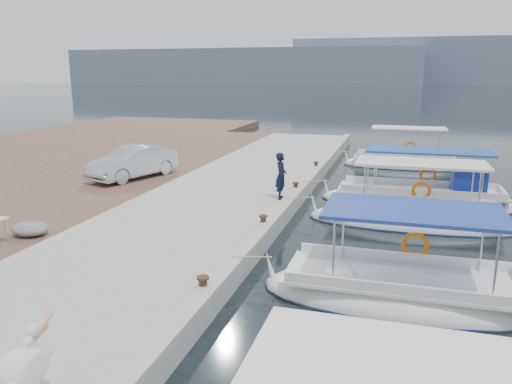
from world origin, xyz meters
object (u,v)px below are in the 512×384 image
fishing_caique_e (403,165)px  parked_car (133,162)px  pelican (25,366)px  fisherman (281,176)px  fishing_caique_c (411,221)px  fishing_caique_d (422,200)px  fishing_caique_b (400,296)px

fishing_caique_e → parked_car: size_ratio=1.51×
pelican → fisherman: 12.67m
fishing_caique_c → parked_car: (-12.09, 2.26, 1.10)m
fishing_caique_d → pelican: size_ratio=5.89×
fishing_caique_b → fishing_caique_d: 9.28m
fishing_caique_d → fisherman: fisherman is taller
fishing_caique_b → pelican: bearing=-131.5°
fishing_caique_d → fishing_caique_c: bearing=-98.6°
fishing_caique_d → fishing_caique_b: bearing=-94.8°
pelican → parked_car: (-6.49, 14.51, 0.19)m
fishing_caique_c → fishing_caique_d: same height
fishing_caique_e → pelican: bearing=-102.8°
parked_car → fishing_caique_e: bearing=55.7°
fishing_caique_b → fishing_caique_e: (0.04, 17.40, 0.00)m
fishing_caique_d → fisherman: (-5.22, -2.57, 1.20)m
fishing_caique_d → parked_car: 12.59m
fisherman → parked_car: bearing=63.7°
fishing_caique_c → parked_car: bearing=169.4°
fishing_caique_b → pelican: fishing_caique_b is taller
fishing_caique_c → fisherman: (-4.78, 0.38, 1.26)m
fishing_caique_b → fisherman: bearing=123.7°
fishing_caique_e → fisherman: size_ratio=3.72×
parked_car → pelican: bearing=-47.1°
fishing_caique_b → fishing_caique_d: (0.78, 9.25, 0.06)m
parked_car → fishing_caique_d: bearing=22.0°
fishing_caique_e → fishing_caique_b: bearing=-90.1°
fishing_caique_b → fisherman: fisherman is taller
fishing_caique_e → pelican: size_ratio=4.95×
fishing_caique_c → parked_car: fishing_caique_c is taller
pelican → parked_car: size_ratio=0.30×
fishing_caique_c → fishing_caique_d: (0.45, 2.95, 0.06)m
fishing_caique_c → fishing_caique_e: bearing=91.5°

